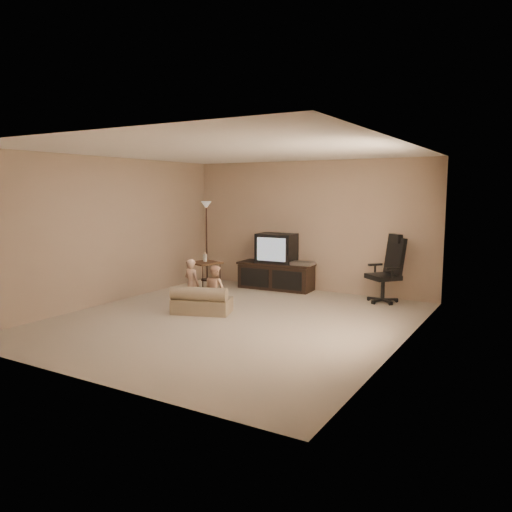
{
  "coord_description": "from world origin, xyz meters",
  "views": [
    {
      "loc": [
        3.99,
        -6.1,
        1.94
      ],
      "look_at": [
        0.07,
        0.6,
        0.91
      ],
      "focal_mm": 35.0,
      "sensor_mm": 36.0,
      "label": 1
    }
  ],
  "objects_px": {
    "tv_stand": "(277,266)",
    "toddler_left": "(192,284)",
    "side_table": "(205,263)",
    "toddler_right": "(215,289)",
    "child_sofa": "(201,302)",
    "floor_lamp": "(206,223)",
    "office_chair": "(387,278)"
  },
  "relations": [
    {
      "from": "side_table",
      "to": "tv_stand",
      "type": "bearing_deg",
      "value": 40.81
    },
    {
      "from": "office_chair",
      "to": "toddler_right",
      "type": "relative_size",
      "value": 1.55
    },
    {
      "from": "floor_lamp",
      "to": "toddler_right",
      "type": "height_order",
      "value": "floor_lamp"
    },
    {
      "from": "child_sofa",
      "to": "toddler_right",
      "type": "height_order",
      "value": "toddler_right"
    },
    {
      "from": "tv_stand",
      "to": "side_table",
      "type": "xyz_separation_m",
      "value": [
        -1.07,
        -0.92,
        0.1
      ]
    },
    {
      "from": "tv_stand",
      "to": "side_table",
      "type": "distance_m",
      "value": 1.42
    },
    {
      "from": "tv_stand",
      "to": "office_chair",
      "type": "relative_size",
      "value": 1.31
    },
    {
      "from": "floor_lamp",
      "to": "toddler_right",
      "type": "bearing_deg",
      "value": -51.51
    },
    {
      "from": "side_table",
      "to": "toddler_left",
      "type": "distance_m",
      "value": 1.48
    },
    {
      "from": "side_table",
      "to": "floor_lamp",
      "type": "relative_size",
      "value": 0.45
    },
    {
      "from": "toddler_left",
      "to": "office_chair",
      "type": "bearing_deg",
      "value": -130.97
    },
    {
      "from": "tv_stand",
      "to": "toddler_right",
      "type": "xyz_separation_m",
      "value": [
        0.07,
        -2.21,
        -0.07
      ]
    },
    {
      "from": "child_sofa",
      "to": "office_chair",
      "type": "bearing_deg",
      "value": 25.37
    },
    {
      "from": "office_chair",
      "to": "side_table",
      "type": "xyz_separation_m",
      "value": [
        -3.28,
        -0.84,
        0.13
      ]
    },
    {
      "from": "tv_stand",
      "to": "floor_lamp",
      "type": "height_order",
      "value": "floor_lamp"
    },
    {
      "from": "child_sofa",
      "to": "toddler_right",
      "type": "distance_m",
      "value": 0.3
    },
    {
      "from": "tv_stand",
      "to": "child_sofa",
      "type": "bearing_deg",
      "value": -95.07
    },
    {
      "from": "tv_stand",
      "to": "toddler_right",
      "type": "relative_size",
      "value": 2.03
    },
    {
      "from": "child_sofa",
      "to": "floor_lamp",
      "type": "bearing_deg",
      "value": 104.72
    },
    {
      "from": "tv_stand",
      "to": "side_table",
      "type": "height_order",
      "value": "tv_stand"
    },
    {
      "from": "side_table",
      "to": "toddler_right",
      "type": "height_order",
      "value": "side_table"
    },
    {
      "from": "side_table",
      "to": "child_sofa",
      "type": "bearing_deg",
      "value": -55.99
    },
    {
      "from": "toddler_left",
      "to": "toddler_right",
      "type": "height_order",
      "value": "toddler_left"
    },
    {
      "from": "office_chair",
      "to": "toddler_right",
      "type": "xyz_separation_m",
      "value": [
        -2.14,
        -2.12,
        -0.04
      ]
    },
    {
      "from": "tv_stand",
      "to": "toddler_left",
      "type": "xyz_separation_m",
      "value": [
        -0.38,
        -2.23,
        -0.04
      ]
    },
    {
      "from": "toddler_left",
      "to": "toddler_right",
      "type": "relative_size",
      "value": 1.09
    },
    {
      "from": "floor_lamp",
      "to": "office_chair",
      "type": "bearing_deg",
      "value": -2.1
    },
    {
      "from": "floor_lamp",
      "to": "child_sofa",
      "type": "bearing_deg",
      "value": -55.91
    },
    {
      "from": "side_table",
      "to": "toddler_left",
      "type": "height_order",
      "value": "toddler_left"
    },
    {
      "from": "office_chair",
      "to": "tv_stand",
      "type": "bearing_deg",
      "value": -142.48
    },
    {
      "from": "floor_lamp",
      "to": "toddler_left",
      "type": "bearing_deg",
      "value": -59.34
    },
    {
      "from": "side_table",
      "to": "toddler_right",
      "type": "bearing_deg",
      "value": -48.54
    }
  ]
}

